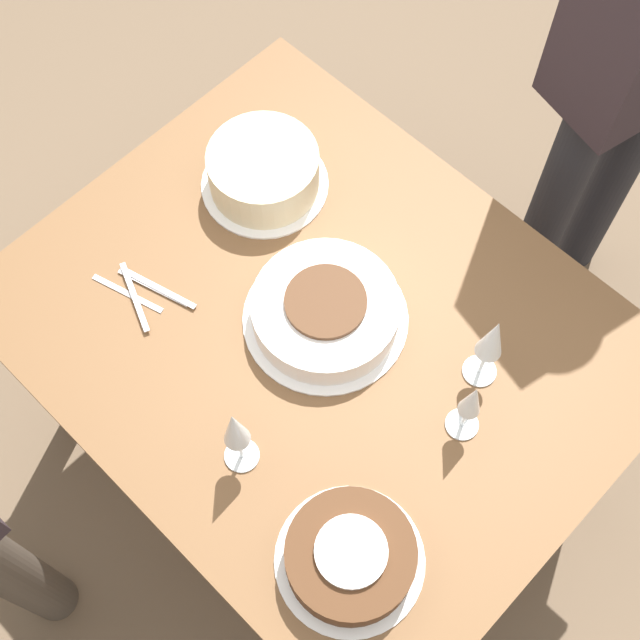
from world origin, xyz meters
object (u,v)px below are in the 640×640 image
at_px(wine_glass_far, 492,340).
at_px(wine_glass_extra, 235,430).
at_px(cake_center_white, 326,311).
at_px(wine_glass_near, 471,403).
at_px(cake_front_chocolate, 350,556).
at_px(cake_back_decorated, 264,171).

xyz_separation_m(wine_glass_far, wine_glass_extra, (-0.21, -0.45, 0.00)).
relative_size(cake_center_white, wine_glass_near, 1.78).
bearing_deg(wine_glass_near, wine_glass_extra, -127.32).
relative_size(cake_center_white, cake_front_chocolate, 1.24).
height_order(cake_front_chocolate, wine_glass_extra, wine_glass_extra).
bearing_deg(wine_glass_extra, cake_back_decorated, 131.81).
xyz_separation_m(cake_back_decorated, wine_glass_far, (0.62, -0.01, 0.10)).
xyz_separation_m(cake_back_decorated, wine_glass_near, (0.67, -0.12, 0.07)).
height_order(cake_back_decorated, wine_glass_far, wine_glass_far).
distance_m(wine_glass_near, wine_glass_far, 0.12).
bearing_deg(cake_back_decorated, cake_center_white, -23.76).
relative_size(cake_front_chocolate, wine_glass_far, 1.23).
bearing_deg(wine_glass_extra, wine_glass_near, 52.68).
distance_m(cake_center_white, cake_back_decorated, 0.35).
bearing_deg(cake_front_chocolate, wine_glass_near, 93.84).
relative_size(cake_center_white, wine_glass_far, 1.52).
bearing_deg(cake_front_chocolate, wine_glass_far, 98.90).
bearing_deg(wine_glass_far, wine_glass_near, -66.51).
bearing_deg(cake_front_chocolate, cake_center_white, 139.32).
relative_size(cake_back_decorated, wine_glass_near, 1.48).
distance_m(cake_front_chocolate, wine_glass_near, 0.35).
distance_m(cake_center_white, wine_glass_near, 0.36).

